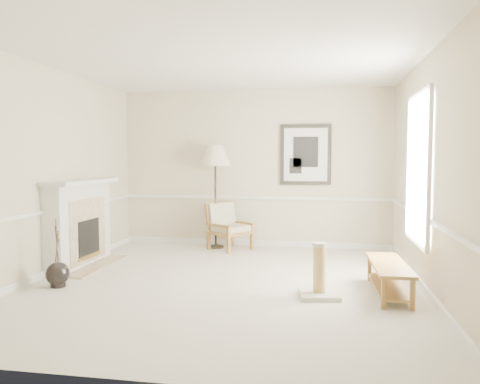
{
  "coord_description": "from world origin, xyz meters",
  "views": [
    {
      "loc": [
        1.23,
        -5.87,
        1.61
      ],
      "look_at": [
        0.09,
        0.7,
        1.15
      ],
      "focal_mm": 35.0,
      "sensor_mm": 36.0,
      "label": 1
    }
  ],
  "objects_px": {
    "armchair": "(227,224)",
    "scratching_post": "(319,280)",
    "bench": "(389,273)",
    "floor_vase": "(58,274)",
    "floor_lamp": "(215,159)"
  },
  "relations": [
    {
      "from": "armchair",
      "to": "bench",
      "type": "distance_m",
      "value": 3.5
    },
    {
      "from": "floor_lamp",
      "to": "bench",
      "type": "xyz_separation_m",
      "value": [
        2.71,
        -2.53,
        -1.38
      ]
    },
    {
      "from": "floor_lamp",
      "to": "scratching_post",
      "type": "xyz_separation_m",
      "value": [
        1.89,
        -2.79,
        -1.43
      ]
    },
    {
      "from": "floor_vase",
      "to": "scratching_post",
      "type": "bearing_deg",
      "value": 2.35
    },
    {
      "from": "armchair",
      "to": "floor_vase",
      "type": "bearing_deg",
      "value": -171.54
    },
    {
      "from": "floor_vase",
      "to": "bench",
      "type": "xyz_separation_m",
      "value": [
        4.09,
        0.39,
        0.09
      ]
    },
    {
      "from": "floor_lamp",
      "to": "armchair",
      "type": "bearing_deg",
      "value": -17.79
    },
    {
      "from": "floor_vase",
      "to": "scratching_post",
      "type": "xyz_separation_m",
      "value": [
        3.27,
        0.13,
        0.04
      ]
    },
    {
      "from": "floor_vase",
      "to": "floor_lamp",
      "type": "bearing_deg",
      "value": 64.67
    },
    {
      "from": "floor_vase",
      "to": "floor_lamp",
      "type": "height_order",
      "value": "floor_lamp"
    },
    {
      "from": "floor_vase",
      "to": "armchair",
      "type": "distance_m",
      "value": 3.29
    },
    {
      "from": "floor_vase",
      "to": "armchair",
      "type": "xyz_separation_m",
      "value": [
        1.61,
        2.85,
        0.29
      ]
    },
    {
      "from": "armchair",
      "to": "floor_lamp",
      "type": "relative_size",
      "value": 0.48
    },
    {
      "from": "armchair",
      "to": "scratching_post",
      "type": "distance_m",
      "value": 3.2
    },
    {
      "from": "floor_lamp",
      "to": "bench",
      "type": "bearing_deg",
      "value": -43.08
    }
  ]
}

